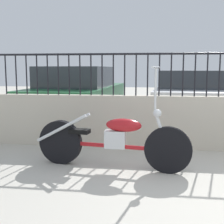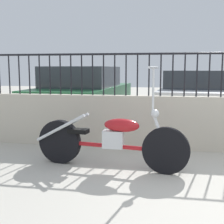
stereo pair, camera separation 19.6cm
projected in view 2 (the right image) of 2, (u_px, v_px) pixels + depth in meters
The scene contains 5 objects.
low_wall at pixel (219, 124), 5.15m from camera, with size 10.36×0.18×0.91m.
fence_railing at pixel (222, 67), 5.02m from camera, with size 10.36×0.04×0.72m.
motorcycle_red at pixel (103, 139), 4.31m from camera, with size 2.18×0.61×1.40m.
car_green at pixel (84, 93), 8.63m from camera, with size 2.08×4.51×1.42m.
car_silver at pixel (198, 95), 8.19m from camera, with size 2.16×4.53×1.32m.
Camera 2 is at (-0.86, -3.02, 1.37)m, focal length 50.00 mm.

